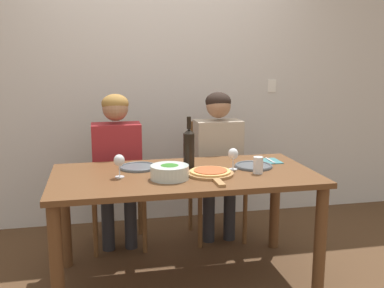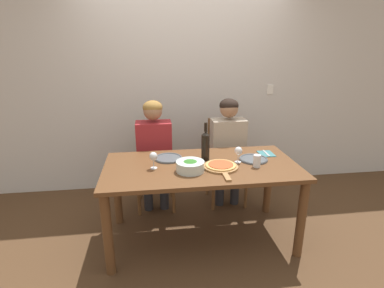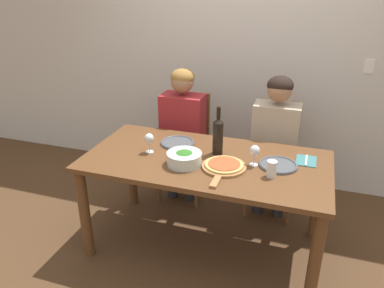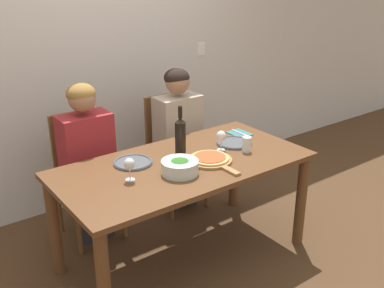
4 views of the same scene
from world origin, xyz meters
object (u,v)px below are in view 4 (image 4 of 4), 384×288
at_px(person_man, 179,127).
at_px(person_woman, 88,149).
at_px(chair_left, 84,171).
at_px(pizza_on_board, 211,159).
at_px(broccoli_bowl, 180,167).
at_px(water_tumbler, 247,144).
at_px(wine_glass_right, 221,137).
at_px(chair_right, 172,147).
at_px(wine_bottle, 180,136).
at_px(dinner_plate_right, 234,143).
at_px(fork_on_napkin, 239,133).
at_px(dinner_plate_left, 133,162).
at_px(wine_glass_left, 129,165).

bearing_deg(person_man, person_woman, 180.00).
height_order(chair_left, pizza_on_board, chair_left).
height_order(broccoli_bowl, water_tumbler, water_tumbler).
xyz_separation_m(person_woman, wine_glass_right, (0.76, -0.63, 0.12)).
distance_m(chair_left, chair_right, 0.83).
height_order(person_man, pizza_on_board, person_man).
height_order(chair_right, person_man, person_man).
relative_size(wine_bottle, broccoli_bowl, 1.48).
height_order(chair_left, dinner_plate_right, chair_left).
bearing_deg(water_tumbler, fork_on_napkin, 55.77).
relative_size(wine_bottle, dinner_plate_right, 1.36).
height_order(dinner_plate_left, dinner_plate_right, same).
bearing_deg(pizza_on_board, person_man, 70.93).
xyz_separation_m(chair_left, wine_glass_right, (0.76, -0.75, 0.34)).
xyz_separation_m(wine_bottle, dinner_plate_left, (-0.34, 0.07, -0.14)).
bearing_deg(pizza_on_board, wine_glass_right, 30.94).
relative_size(person_woman, dinner_plate_left, 4.67).
xyz_separation_m(chair_left, broccoli_bowl, (0.30, -0.89, 0.28)).
bearing_deg(broccoli_bowl, chair_left, 108.43).
bearing_deg(chair_left, wine_bottle, -53.95).
bearing_deg(wine_glass_right, person_man, 83.60).
relative_size(chair_left, dinner_plate_left, 3.69).
height_order(pizza_on_board, water_tumbler, water_tumbler).
xyz_separation_m(broccoli_bowl, dinner_plate_right, (0.62, 0.18, -0.04)).
xyz_separation_m(chair_left, dinner_plate_right, (0.92, -0.71, 0.25)).
bearing_deg(wine_glass_left, fork_on_napkin, 11.04).
height_order(pizza_on_board, wine_glass_right, wine_glass_right).
height_order(chair_left, wine_bottle, wine_bottle).
relative_size(person_woman, person_man, 1.00).
relative_size(wine_bottle, fork_on_napkin, 2.01).
relative_size(chair_left, person_man, 0.79).
xyz_separation_m(chair_right, broccoli_bowl, (-0.53, -0.89, 0.28)).
distance_m(person_woman, dinner_plate_right, 1.09).
height_order(chair_right, person_woman, person_woman).
xyz_separation_m(person_man, wine_bottle, (-0.36, -0.53, 0.16)).
xyz_separation_m(person_man, dinner_plate_right, (0.09, -0.59, 0.02)).
relative_size(wine_bottle, wine_glass_right, 2.40).
bearing_deg(wine_glass_left, dinner_plate_right, 4.76).
relative_size(chair_left, wine_glass_left, 6.50).
height_order(chair_left, wine_glass_right, chair_left).
distance_m(dinner_plate_left, wine_glass_left, 0.27).
bearing_deg(wine_glass_right, chair_right, 84.58).
relative_size(chair_right, person_man, 0.79).
distance_m(dinner_plate_right, pizza_on_board, 0.38).
height_order(dinner_plate_left, pizza_on_board, pizza_on_board).
distance_m(wine_glass_left, wine_glass_right, 0.77).
height_order(person_woman, pizza_on_board, person_woman).
bearing_deg(wine_glass_right, chair_left, 135.41).
bearing_deg(wine_glass_right, dinner_plate_right, 13.85).
distance_m(person_woman, dinner_plate_left, 0.47).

